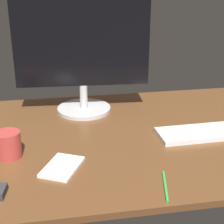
{
  "coord_description": "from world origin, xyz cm",
  "views": [
    {
      "loc": [
        -21.74,
        -110.53,
        56.44
      ],
      "look_at": [
        -0.86,
        6.38,
        8.0
      ],
      "focal_mm": 57.25,
      "sensor_mm": 36.0,
      "label": 1
    }
  ],
  "objects_px": {
    "monitor": "(82,49)",
    "pen": "(165,186)",
    "notepad": "(62,167)",
    "coffee_mug": "(8,145)",
    "keyboard": "(219,131)"
  },
  "relations": [
    {
      "from": "keyboard",
      "to": "notepad",
      "type": "bearing_deg",
      "value": -167.3
    },
    {
      "from": "monitor",
      "to": "pen",
      "type": "bearing_deg",
      "value": -71.14
    },
    {
      "from": "monitor",
      "to": "notepad",
      "type": "distance_m",
      "value": 0.52
    },
    {
      "from": "notepad",
      "to": "keyboard",
      "type": "bearing_deg",
      "value": 14.06
    },
    {
      "from": "monitor",
      "to": "pen",
      "type": "relative_size",
      "value": 3.76
    },
    {
      "from": "monitor",
      "to": "notepad",
      "type": "xyz_separation_m",
      "value": [
        -0.11,
        -0.44,
        -0.25
      ]
    },
    {
      "from": "keyboard",
      "to": "notepad",
      "type": "height_order",
      "value": "keyboard"
    },
    {
      "from": "keyboard",
      "to": "coffee_mug",
      "type": "height_order",
      "value": "coffee_mug"
    },
    {
      "from": "monitor",
      "to": "coffee_mug",
      "type": "relative_size",
      "value": 6.31
    },
    {
      "from": "notepad",
      "to": "pen",
      "type": "height_order",
      "value": "notepad"
    },
    {
      "from": "pen",
      "to": "coffee_mug",
      "type": "bearing_deg",
      "value": 73.37
    },
    {
      "from": "coffee_mug",
      "to": "notepad",
      "type": "height_order",
      "value": "coffee_mug"
    },
    {
      "from": "monitor",
      "to": "notepad",
      "type": "bearing_deg",
      "value": -100.23
    },
    {
      "from": "pen",
      "to": "monitor",
      "type": "bearing_deg",
      "value": 28.35
    },
    {
      "from": "keyboard",
      "to": "pen",
      "type": "bearing_deg",
      "value": -136.83
    }
  ]
}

